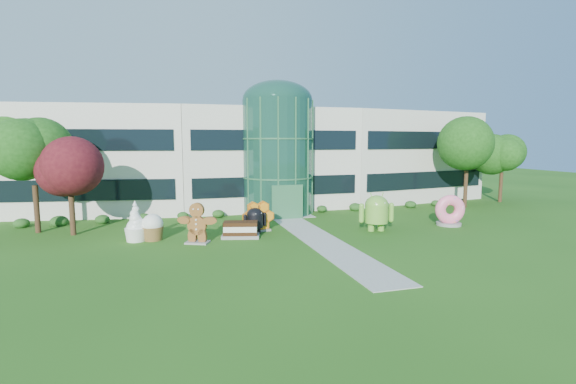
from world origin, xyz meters
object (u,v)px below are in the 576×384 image
object	(u,v)px
android_green	(376,210)
gingerbread	(197,223)
android_black	(255,218)
donut	(449,210)

from	to	relation	value
android_green	gingerbread	size ratio (longest dim) A/B	1.07
android_black	donut	distance (m)	14.65
android_black	donut	xyz separation A→B (m)	(14.58, -1.44, 0.14)
android_black	gingerbread	bearing A→B (deg)	-173.72
android_black	gingerbread	distance (m)	4.39
android_green	gingerbread	world-z (taller)	android_green
android_green	donut	xyz separation A→B (m)	(6.22, 0.25, -0.32)
android_green	gingerbread	distance (m)	12.37
gingerbread	android_black	bearing A→B (deg)	47.44
donut	gingerbread	size ratio (longest dim) A/B	0.84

